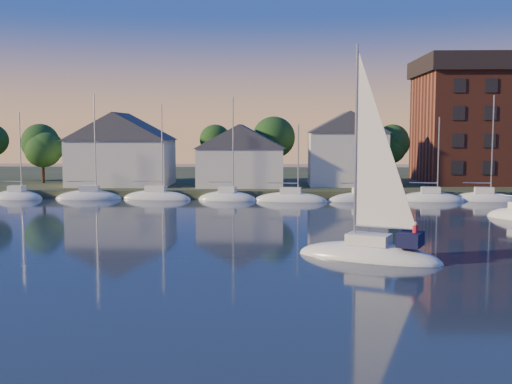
{
  "coord_description": "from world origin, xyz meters",
  "views": [
    {
      "loc": [
        -0.92,
        -26.69,
        8.43
      ],
      "look_at": [
        -2.73,
        22.0,
        3.66
      ],
      "focal_mm": 45.0,
      "sensor_mm": 36.0,
      "label": 1
    }
  ],
  "objects_px": {
    "clubhouse_centre": "(241,155)",
    "clubhouse_east": "(347,148)",
    "clubhouse_west": "(122,148)",
    "hero_sailboat": "(371,250)"
  },
  "relations": [
    {
      "from": "clubhouse_centre",
      "to": "hero_sailboat",
      "type": "distance_m",
      "value": 43.88
    },
    {
      "from": "clubhouse_west",
      "to": "hero_sailboat",
      "type": "height_order",
      "value": "hero_sailboat"
    },
    {
      "from": "clubhouse_west",
      "to": "clubhouse_east",
      "type": "relative_size",
      "value": 1.3
    },
    {
      "from": "clubhouse_centre",
      "to": "clubhouse_east",
      "type": "distance_m",
      "value": 14.17
    },
    {
      "from": "clubhouse_centre",
      "to": "hero_sailboat",
      "type": "bearing_deg",
      "value": -75.36
    },
    {
      "from": "clubhouse_west",
      "to": "clubhouse_centre",
      "type": "bearing_deg",
      "value": -3.58
    },
    {
      "from": "clubhouse_west",
      "to": "hero_sailboat",
      "type": "xyz_separation_m",
      "value": [
        27.03,
        -43.23,
        -5.31
      ]
    },
    {
      "from": "clubhouse_east",
      "to": "hero_sailboat",
      "type": "relative_size",
      "value": 0.7
    },
    {
      "from": "clubhouse_east",
      "to": "hero_sailboat",
      "type": "height_order",
      "value": "hero_sailboat"
    },
    {
      "from": "clubhouse_centre",
      "to": "hero_sailboat",
      "type": "height_order",
      "value": "hero_sailboat"
    }
  ]
}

